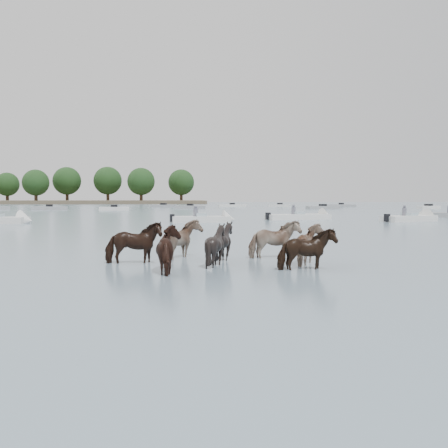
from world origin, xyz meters
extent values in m
plane|color=#4E5F70|center=(0.00, 0.00, 0.00)|extent=(400.00, 400.00, 0.00)
imported|color=black|center=(-1.76, -0.09, 0.53)|extent=(1.69, 0.82, 1.40)
imported|color=gray|center=(-0.28, 0.98, 0.53)|extent=(1.34, 1.51, 1.39)
imported|color=black|center=(0.89, 0.26, 0.51)|extent=(1.55, 1.48, 1.34)
imported|color=gray|center=(2.58, 0.81, 0.52)|extent=(1.74, 1.05, 1.37)
imported|color=black|center=(-0.64, -1.83, 0.52)|extent=(1.68, 1.75, 1.37)
imported|color=black|center=(0.58, -0.75, 0.50)|extent=(1.57, 1.51, 1.34)
imported|color=black|center=(2.88, -1.89, 0.48)|extent=(1.59, 0.87, 1.28)
imported|color=#85725A|center=(3.35, -0.76, 0.50)|extent=(1.15, 1.34, 1.33)
sphere|color=black|center=(6.80, 16.74, 0.12)|extent=(0.44, 0.44, 0.44)
cube|color=black|center=(6.55, 16.74, 0.02)|extent=(0.50, 0.22, 0.18)
cone|color=silver|center=(-11.38, 23.82, 0.20)|extent=(1.16, 1.73, 1.60)
cube|color=silver|center=(1.62, 24.08, 0.20)|extent=(4.53, 1.85, 0.55)
cone|color=silver|center=(3.83, 24.21, 0.20)|extent=(0.99, 1.65, 1.60)
cube|color=#99ADB7|center=(1.62, 24.08, 0.55)|extent=(0.86, 1.16, 0.35)
cube|color=black|center=(-0.60, 23.95, 0.35)|extent=(0.37, 0.37, 0.60)
cylinder|color=#595966|center=(1.22, 24.08, 0.75)|extent=(0.36, 0.36, 0.70)
sphere|color=#595966|center=(1.22, 24.08, 1.20)|extent=(0.24, 0.24, 0.24)
cube|color=silver|center=(10.32, 28.11, 0.20)|extent=(6.05, 3.13, 0.55)
cone|color=silver|center=(13.13, 28.90, 0.20)|extent=(1.30, 1.78, 1.60)
cube|color=#99ADB7|center=(10.32, 28.11, 0.55)|extent=(1.08, 1.30, 0.35)
cube|color=black|center=(7.52, 27.31, 0.35)|extent=(0.43, 0.43, 0.60)
cylinder|color=#595966|center=(9.92, 28.11, 0.75)|extent=(0.36, 0.36, 0.70)
sphere|color=#595966|center=(9.92, 28.11, 1.20)|extent=(0.24, 0.24, 0.24)
cube|color=silver|center=(18.32, 23.78, 0.20)|extent=(5.28, 3.56, 0.55)
cone|color=silver|center=(20.63, 24.83, 0.20)|extent=(1.48, 1.83, 1.60)
cube|color=#99ADB7|center=(18.32, 23.78, 0.55)|extent=(1.19, 1.35, 0.35)
cube|color=black|center=(16.01, 22.72, 0.35)|extent=(0.46, 0.46, 0.60)
cylinder|color=#595966|center=(17.92, 23.78, 0.75)|extent=(0.36, 0.36, 0.70)
sphere|color=#595966|center=(17.92, 23.78, 1.20)|extent=(0.24, 0.24, 0.24)
cube|color=black|center=(24.33, 32.28, 0.35)|extent=(0.48, 0.48, 0.60)
cube|color=gray|center=(-19.74, 66.89, 0.22)|extent=(5.64, 2.52, 0.60)
cube|color=black|center=(-19.74, 66.89, 0.60)|extent=(1.17, 1.17, 0.50)
cube|color=silver|center=(-9.19, 62.11, 0.22)|extent=(4.54, 1.87, 0.60)
cube|color=black|center=(-9.19, 62.11, 0.60)|extent=(1.08, 1.08, 0.50)
cube|color=gray|center=(-2.16, 84.63, 0.22)|extent=(5.12, 3.23, 0.60)
cube|color=black|center=(-2.16, 84.63, 0.60)|extent=(1.30, 1.30, 0.50)
cube|color=gray|center=(2.66, 73.64, 0.22)|extent=(5.34, 2.96, 0.60)
cube|color=black|center=(2.66, 73.64, 0.60)|extent=(1.25, 1.25, 0.50)
cube|color=silver|center=(11.74, 87.37, 0.22)|extent=(5.63, 1.84, 0.60)
cube|color=black|center=(11.74, 87.37, 0.60)|extent=(1.06, 1.06, 0.50)
cube|color=silver|center=(21.58, 86.89, 0.22)|extent=(4.65, 3.08, 0.60)
cube|color=black|center=(21.58, 86.89, 0.60)|extent=(1.31, 1.31, 0.50)
cube|color=gray|center=(24.61, 67.39, 0.22)|extent=(5.87, 2.73, 0.60)
cube|color=black|center=(24.61, 67.39, 0.60)|extent=(1.20, 1.20, 0.50)
cube|color=gray|center=(34.36, 86.40, 0.22)|extent=(6.10, 2.77, 0.60)
cube|color=black|center=(34.36, 86.40, 0.60)|extent=(1.20, 1.20, 0.50)
cube|color=silver|center=(43.04, 67.04, 0.22)|extent=(4.28, 2.65, 0.60)
cube|color=black|center=(43.04, 67.04, 0.60)|extent=(1.26, 1.26, 0.50)
cylinder|color=#382619|center=(-54.42, 157.99, 1.75)|extent=(1.00, 1.00, 3.49)
sphere|color=black|center=(-54.42, 157.99, 6.30)|extent=(7.76, 7.76, 7.76)
cylinder|color=#382619|center=(-41.57, 143.63, 1.79)|extent=(1.00, 1.00, 3.59)
sphere|color=black|center=(-41.57, 143.63, 6.48)|extent=(7.97, 7.97, 7.97)
cylinder|color=#382619|center=(-34.93, 156.64, 2.06)|extent=(1.00, 1.00, 4.12)
sphere|color=black|center=(-34.93, 156.64, 7.44)|extent=(9.16, 9.16, 9.16)
cylinder|color=#382619|center=(-21.71, 156.75, 2.09)|extent=(1.00, 1.00, 4.19)
sphere|color=black|center=(-21.71, 156.75, 7.56)|extent=(9.30, 9.30, 9.30)
cylinder|color=#382619|center=(-10.07, 146.03, 1.93)|extent=(1.00, 1.00, 3.87)
sphere|color=black|center=(-10.07, 146.03, 6.99)|extent=(8.60, 8.60, 8.60)
cylinder|color=#382619|center=(2.76, 157.16, 1.97)|extent=(1.00, 1.00, 3.94)
sphere|color=black|center=(2.76, 157.16, 7.11)|extent=(8.75, 8.75, 8.75)
camera|label=1|loc=(-0.67, -14.83, 1.91)|focal=40.44mm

